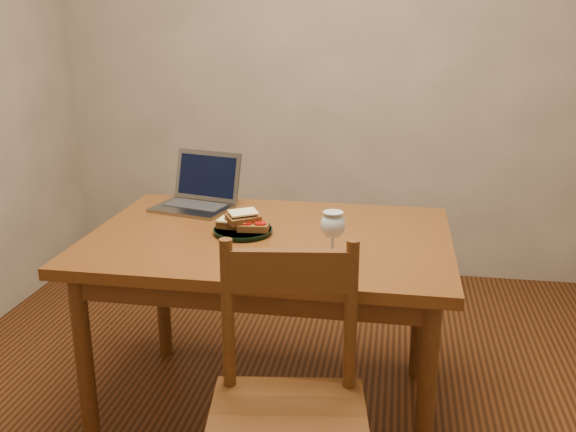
% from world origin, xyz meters
% --- Properties ---
extents(floor, '(3.20, 3.20, 0.02)m').
position_xyz_m(floor, '(0.00, 0.00, -0.01)').
color(floor, black).
rests_on(floor, ground).
extents(back_wall, '(3.20, 0.02, 2.60)m').
position_xyz_m(back_wall, '(0.00, 1.61, 1.30)').
color(back_wall, gray).
rests_on(back_wall, floor).
extents(table, '(1.30, 0.90, 0.74)m').
position_xyz_m(table, '(-0.05, 0.04, 0.65)').
color(table, '#471E0B').
rests_on(table, floor).
extents(chair, '(0.49, 0.47, 0.46)m').
position_xyz_m(chair, '(0.13, -0.62, 0.50)').
color(chair, '#45240E').
rests_on(chair, floor).
extents(plate, '(0.22, 0.22, 0.02)m').
position_xyz_m(plate, '(-0.15, 0.04, 0.75)').
color(plate, black).
rests_on(plate, table).
extents(sandwich_cheese, '(0.13, 0.09, 0.04)m').
position_xyz_m(sandwich_cheese, '(-0.19, 0.05, 0.78)').
color(sandwich_cheese, '#381E0C').
rests_on(sandwich_cheese, plate).
extents(sandwich_tomato, '(0.12, 0.07, 0.03)m').
position_xyz_m(sandwich_tomato, '(-0.11, 0.03, 0.78)').
color(sandwich_tomato, '#381E0C').
rests_on(sandwich_tomato, plate).
extents(sandwich_top, '(0.14, 0.13, 0.04)m').
position_xyz_m(sandwich_top, '(-0.15, 0.04, 0.80)').
color(sandwich_top, '#381E0C').
rests_on(sandwich_top, plate).
extents(milk_glass, '(0.08, 0.08, 0.16)m').
position_xyz_m(milk_glass, '(0.19, -0.15, 0.82)').
color(milk_glass, white).
rests_on(milk_glass, table).
extents(laptop, '(0.35, 0.34, 0.22)m').
position_xyz_m(laptop, '(-0.41, 0.36, 0.80)').
color(laptop, slate).
rests_on(laptop, table).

